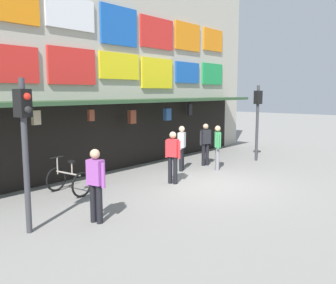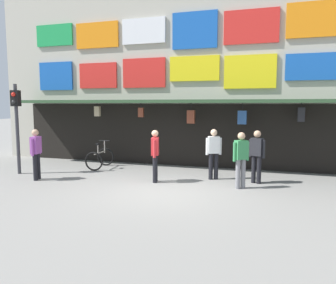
{
  "view_description": "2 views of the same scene",
  "coord_description": "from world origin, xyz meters",
  "px_view_note": "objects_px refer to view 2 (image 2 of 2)",
  "views": [
    {
      "loc": [
        -9.46,
        -6.16,
        2.92
      ],
      "look_at": [
        0.24,
        1.83,
        1.19
      ],
      "focal_mm": 38.89,
      "sensor_mm": 36.0,
      "label": 1
    },
    {
      "loc": [
        2.99,
        -8.9,
        2.51
      ],
      "look_at": [
        -0.3,
        1.49,
        1.25
      ],
      "focal_mm": 35.53,
      "sensor_mm": 36.0,
      "label": 2
    }
  ],
  "objects_px": {
    "pedestrian_in_green": "(36,152)",
    "pedestrian_in_white": "(155,153)",
    "traffic_light_near": "(16,114)",
    "pedestrian_in_black": "(241,157)",
    "pedestrian_in_purple": "(214,151)",
    "pedestrian_in_yellow": "(257,154)",
    "bicycle_parked": "(100,158)"
  },
  "relations": [
    {
      "from": "pedestrian_in_black",
      "to": "pedestrian_in_purple",
      "type": "relative_size",
      "value": 1.0
    },
    {
      "from": "pedestrian_in_white",
      "to": "pedestrian_in_black",
      "type": "bearing_deg",
      "value": 0.18
    },
    {
      "from": "pedestrian_in_black",
      "to": "pedestrian_in_green",
      "type": "bearing_deg",
      "value": -172.22
    },
    {
      "from": "pedestrian_in_yellow",
      "to": "pedestrian_in_green",
      "type": "bearing_deg",
      "value": -166.19
    },
    {
      "from": "pedestrian_in_yellow",
      "to": "pedestrian_in_green",
      "type": "distance_m",
      "value": 7.15
    },
    {
      "from": "pedestrian_in_green",
      "to": "pedestrian_in_purple",
      "type": "height_order",
      "value": "same"
    },
    {
      "from": "traffic_light_near",
      "to": "pedestrian_in_green",
      "type": "xyz_separation_m",
      "value": [
        1.27,
        -0.62,
        -1.19
      ]
    },
    {
      "from": "traffic_light_near",
      "to": "pedestrian_in_black",
      "type": "distance_m",
      "value": 7.9
    },
    {
      "from": "pedestrian_in_black",
      "to": "pedestrian_in_purple",
      "type": "xyz_separation_m",
      "value": [
        -0.97,
        0.94,
        0.0
      ]
    },
    {
      "from": "traffic_light_near",
      "to": "pedestrian_in_purple",
      "type": "height_order",
      "value": "traffic_light_near"
    },
    {
      "from": "pedestrian_in_yellow",
      "to": "pedestrian_in_white",
      "type": "bearing_deg",
      "value": -165.15
    },
    {
      "from": "pedestrian_in_white",
      "to": "pedestrian_in_yellow",
      "type": "bearing_deg",
      "value": 14.85
    },
    {
      "from": "pedestrian_in_white",
      "to": "bicycle_parked",
      "type": "bearing_deg",
      "value": 151.4
    },
    {
      "from": "traffic_light_near",
      "to": "pedestrian_in_purple",
      "type": "relative_size",
      "value": 1.9
    },
    {
      "from": "pedestrian_in_green",
      "to": "pedestrian_in_white",
      "type": "xyz_separation_m",
      "value": [
        3.84,
        0.88,
        0.0
      ]
    },
    {
      "from": "pedestrian_in_green",
      "to": "pedestrian_in_white",
      "type": "distance_m",
      "value": 3.94
    },
    {
      "from": "traffic_light_near",
      "to": "pedestrian_in_green",
      "type": "bearing_deg",
      "value": -25.83
    },
    {
      "from": "traffic_light_near",
      "to": "pedestrian_in_white",
      "type": "distance_m",
      "value": 5.26
    },
    {
      "from": "pedestrian_in_yellow",
      "to": "pedestrian_in_white",
      "type": "xyz_separation_m",
      "value": [
        -3.11,
        -0.82,
        0.0
      ]
    },
    {
      "from": "pedestrian_in_yellow",
      "to": "bicycle_parked",
      "type": "bearing_deg",
      "value": 172.99
    },
    {
      "from": "bicycle_parked",
      "to": "pedestrian_in_black",
      "type": "height_order",
      "value": "pedestrian_in_black"
    },
    {
      "from": "bicycle_parked",
      "to": "pedestrian_in_yellow",
      "type": "bearing_deg",
      "value": -7.01
    },
    {
      "from": "pedestrian_in_purple",
      "to": "bicycle_parked",
      "type": "bearing_deg",
      "value": 172.48
    },
    {
      "from": "pedestrian_in_green",
      "to": "traffic_light_near",
      "type": "bearing_deg",
      "value": 154.17
    },
    {
      "from": "pedestrian_in_white",
      "to": "pedestrian_in_black",
      "type": "relative_size",
      "value": 1.0
    },
    {
      "from": "pedestrian_in_yellow",
      "to": "pedestrian_in_white",
      "type": "height_order",
      "value": "same"
    },
    {
      "from": "pedestrian_in_black",
      "to": "pedestrian_in_yellow",
      "type": "bearing_deg",
      "value": 63.02
    },
    {
      "from": "pedestrian_in_purple",
      "to": "pedestrian_in_white",
      "type": "bearing_deg",
      "value": -150.98
    },
    {
      "from": "pedestrian_in_green",
      "to": "pedestrian_in_purple",
      "type": "relative_size",
      "value": 1.0
    },
    {
      "from": "pedestrian_in_black",
      "to": "pedestrian_in_white",
      "type": "bearing_deg",
      "value": -179.82
    },
    {
      "from": "traffic_light_near",
      "to": "pedestrian_in_black",
      "type": "height_order",
      "value": "traffic_light_near"
    },
    {
      "from": "pedestrian_in_green",
      "to": "pedestrian_in_black",
      "type": "distance_m",
      "value": 6.59
    }
  ]
}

